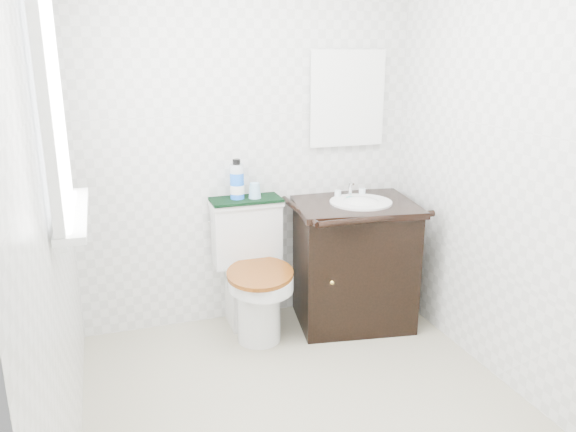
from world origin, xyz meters
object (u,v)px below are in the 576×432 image
trash_bin (253,310)px  mouthwash_bottle (237,181)px  toilet (252,277)px  vanity (353,259)px  cup (255,191)px

trash_bin → mouthwash_bottle: 0.84m
toilet → vanity: 0.68m
vanity → cup: (-0.61, 0.18, 0.47)m
mouthwash_bottle → cup: (0.11, -0.02, -0.07)m
vanity → toilet: bearing=174.7°
toilet → trash_bin: toilet is taller
mouthwash_bottle → cup: mouthwash_bottle is taller
toilet → mouthwash_bottle: size_ratio=3.32×
vanity → trash_bin: (-0.67, 0.05, -0.29)m
vanity → trash_bin: size_ratio=3.29×
toilet → mouthwash_bottle: bearing=110.6°
vanity → trash_bin: vanity is taller
mouthwash_bottle → vanity: bearing=-15.4°
toilet → cup: (0.06, 0.11, 0.54)m
toilet → vanity: vanity is taller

